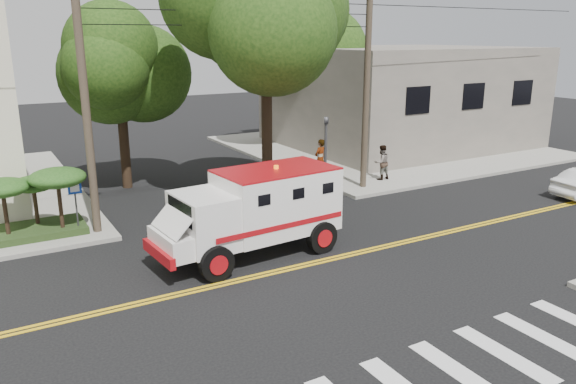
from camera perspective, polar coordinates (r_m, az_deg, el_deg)
ground at (r=17.81m, az=3.47°, el=-7.03°), size 100.00×100.00×0.00m
sidewalk_ne at (r=36.00m, az=9.72°, el=4.57°), size 17.00×17.00×0.15m
building_right at (r=36.89m, az=11.27°, el=9.59°), size 14.00×12.00×6.00m
utility_pole_left at (r=20.14m, az=-19.85°, el=8.01°), size 0.28×0.28×9.00m
utility_pole_right at (r=25.26m, az=7.97°, el=10.15°), size 0.28×0.28×9.00m
tree_main at (r=22.76m, az=-0.89°, el=16.51°), size 6.08×5.70×9.85m
tree_left at (r=26.30m, az=-16.11°, el=12.60°), size 4.48×4.20×7.70m
tree_right at (r=34.50m, az=1.53°, el=14.38°), size 4.80×4.50×8.20m
traffic_signal at (r=23.66m, az=3.84°, el=4.33°), size 0.15×0.18×3.60m
accessibility_sign at (r=20.81m, az=-20.77°, el=-0.70°), size 0.45×0.10×2.02m
palm_planter at (r=21.04m, az=-24.35°, el=-0.12°), size 3.52×2.63×2.36m
armored_truck at (r=17.84m, az=-3.29°, el=-1.65°), size 6.20×2.86×2.75m
pedestrian_a at (r=27.26m, az=3.29°, el=3.42°), size 0.80×0.66×1.89m
pedestrian_b at (r=27.24m, az=9.48°, el=2.99°), size 0.82×0.64×1.67m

